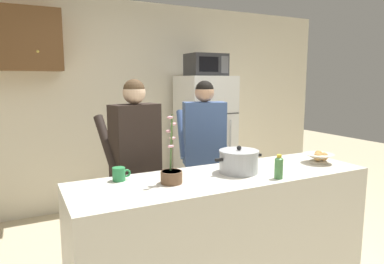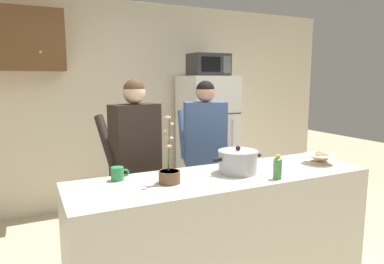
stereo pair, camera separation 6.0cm
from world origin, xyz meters
name	(u,v)px [view 2 (the right image)]	position (x,y,z in m)	size (l,w,h in m)	color
back_wall_unit	(117,96)	(-0.24, 2.27, 1.41)	(6.00, 0.48, 2.60)	beige
kitchen_island	(223,234)	(0.00, 0.00, 0.46)	(2.28, 0.68, 0.92)	silver
refrigerator	(207,140)	(0.85, 1.85, 0.84)	(0.64, 0.68, 1.67)	white
microwave	(208,65)	(0.85, 1.83, 1.81)	(0.48, 0.37, 0.28)	#2D2D30
person_near_pot	(135,151)	(-0.47, 0.71, 1.01)	(0.56, 0.50, 1.63)	#33384C
person_by_sink	(205,142)	(0.30, 0.87, 1.00)	(0.57, 0.52, 1.61)	#33384C
cooking_pot	(238,162)	(0.13, 0.02, 1.01)	(0.41, 0.30, 0.21)	#ADAFB5
coffee_mug	(118,174)	(-0.74, 0.22, 0.97)	(0.13, 0.09, 0.10)	#2D8C4C
bread_bowl	(319,158)	(0.91, -0.04, 0.97)	(0.26, 0.26, 0.10)	beige
bottle_near_edge	(278,167)	(0.29, -0.25, 1.01)	(0.06, 0.06, 0.18)	#4C8C4C
potted_orchid	(169,173)	(-0.44, -0.01, 0.99)	(0.15, 0.15, 0.48)	brown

